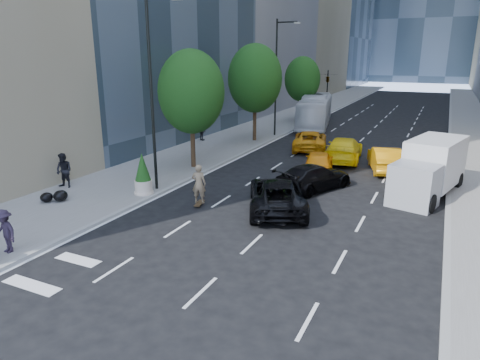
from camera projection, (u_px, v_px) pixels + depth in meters
The scene contains 23 objects.
ground at pixel (230, 239), 17.38m from camera, with size 160.00×160.00×0.00m, color black.
sidewalk_left at pixel (279, 122), 47.06m from camera, with size 6.00×120.00×0.15m, color slate.
sidewalk_right at pixel (474, 136), 39.22m from camera, with size 4.00×120.00×0.15m, color slate.
lamp_near at pixel (154, 83), 21.81m from camera, with size 2.13×0.22×10.00m.
lamp_far at pixel (278, 71), 37.41m from camera, with size 2.13×0.22×10.00m.
tree_near at pixel (191, 92), 26.74m from camera, with size 4.20×4.20×7.46m.
tree_mid at pixel (255, 79), 35.31m from camera, with size 4.50×4.50×7.99m.
tree_far at pixel (302, 79), 46.76m from camera, with size 3.90×3.90×6.92m.
traffic_signal at pixel (328, 79), 53.47m from camera, with size 2.48×0.53×5.20m.
skateboarder at pixel (199, 186), 21.02m from camera, with size 0.72×0.47×1.97m, color #847052.
black_sedan_lincoln at pixel (277, 194), 20.50m from camera, with size 2.59×5.61×1.56m, color black.
black_sedan_mercedes at pixel (314, 177), 23.62m from camera, with size 2.00×4.92×1.43m, color black.
taxi_a at pixel (319, 162), 26.93m from camera, with size 1.72×4.27×1.46m, color orange.
taxi_b at pixel (385, 159), 27.42m from camera, with size 1.66×4.77×1.57m, color orange.
taxi_c at pixel (310, 140), 33.59m from camera, with size 2.48×5.37×1.49m, color orange.
taxi_d at pixel (344, 149), 30.08m from camera, with size 2.31×5.68×1.65m, color yellow.
city_bus at pixel (315, 111), 44.10m from camera, with size 2.74×11.69×3.26m, color white.
box_truck at pixel (430, 168), 22.48m from camera, with size 3.66×6.48×2.93m.
pedestrian_a at pixel (64, 171), 23.41m from camera, with size 0.93×0.73×1.92m, color black.
pedestrian_b at pixel (202, 131), 36.40m from camera, with size 0.96×0.40×1.63m, color black.
pedestrian_c at pixel (5, 231), 15.71m from camera, with size 1.08×0.62×1.67m, color #251C2A.
planter_shrub at pixel (143, 174), 22.37m from camera, with size 0.92×0.92×2.20m.
garbage_bags at pixel (55, 196), 21.34m from camera, with size 1.13×1.09×0.56m.
Camera 1 is at (7.26, -14.26, 7.22)m, focal length 32.00 mm.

